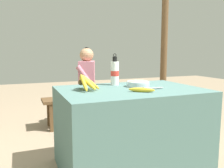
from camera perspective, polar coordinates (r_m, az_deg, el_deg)
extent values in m
plane|color=gray|center=(2.18, 4.34, -19.25)|extent=(12.00, 12.00, 0.00)
cube|color=#4C706B|center=(2.05, 4.44, -10.66)|extent=(1.17, 0.80, 0.69)
sphere|color=#4C381E|center=(1.88, -7.48, 0.36)|extent=(0.04, 0.04, 0.04)
ellipsoid|color=gold|center=(1.82, -6.82, 0.32)|extent=(0.04, 0.15, 0.14)
ellipsoid|color=gold|center=(1.84, -5.84, 0.36)|extent=(0.13, 0.16, 0.13)
ellipsoid|color=gold|center=(1.87, -5.37, 0.53)|extent=(0.16, 0.10, 0.14)
ellipsoid|color=gold|center=(1.90, -5.70, 0.46)|extent=(0.16, 0.04, 0.11)
ellipsoid|color=gold|center=(1.93, -5.95, 0.62)|extent=(0.18, 0.13, 0.12)
ellipsoid|color=gold|center=(1.95, -6.96, 0.55)|extent=(0.11, 0.17, 0.11)
ellipsoid|color=gold|center=(1.95, -7.47, 0.48)|extent=(0.08, 0.18, 0.10)
cylinder|color=silver|center=(2.08, 6.26, -0.07)|extent=(0.20, 0.20, 0.04)
torus|color=silver|center=(2.08, 6.27, 0.50)|extent=(0.20, 0.20, 0.02)
cylinder|color=#D1B77A|center=(2.08, 6.27, 0.61)|extent=(0.16, 0.16, 0.01)
cylinder|color=white|center=(2.16, 0.67, 2.58)|extent=(0.07, 0.07, 0.21)
cylinder|color=red|center=(2.16, 0.67, 2.58)|extent=(0.08, 0.08, 0.05)
cylinder|color=black|center=(2.15, 0.68, 6.02)|extent=(0.04, 0.04, 0.04)
torus|color=black|center=(2.15, 0.68, 6.95)|extent=(0.03, 0.01, 0.03)
ellipsoid|color=gold|center=(1.80, 7.03, -1.41)|extent=(0.18, 0.15, 0.03)
cube|color=#BCBCC1|center=(1.96, 9.91, -0.94)|extent=(0.18, 0.03, 0.00)
cylinder|color=black|center=(1.90, 6.90, -1.14)|extent=(0.06, 0.02, 0.02)
cube|color=brown|center=(3.26, -4.31, -3.24)|extent=(1.38, 0.32, 0.04)
cube|color=brown|center=(3.06, -14.23, -7.87)|extent=(0.06, 0.06, 0.35)
cube|color=brown|center=(3.41, 5.86, -6.04)|extent=(0.06, 0.06, 0.35)
cube|color=brown|center=(3.29, -14.81, -6.78)|extent=(0.06, 0.06, 0.35)
cube|color=brown|center=(3.62, 4.08, -5.21)|extent=(0.06, 0.06, 0.35)
cylinder|color=#232328|center=(3.17, -10.66, -6.89)|extent=(0.09, 0.09, 0.38)
cylinder|color=#232328|center=(3.11, -8.56, -3.33)|extent=(0.31, 0.18, 0.09)
cylinder|color=#232328|center=(3.35, -10.21, -6.08)|extent=(0.09, 0.09, 0.38)
cylinder|color=#232328|center=(3.29, -8.23, -2.70)|extent=(0.31, 0.18, 0.09)
cube|color=#C67589|center=(3.16, -6.04, 1.12)|extent=(0.30, 0.39, 0.48)
cylinder|color=#C67589|center=(2.99, -6.82, 2.22)|extent=(0.21, 0.13, 0.25)
cylinder|color=#C67589|center=(3.31, -6.41, 2.77)|extent=(0.21, 0.13, 0.25)
sphere|color=tan|center=(3.14, -6.12, 6.97)|extent=(0.18, 0.18, 0.18)
sphere|color=black|center=(3.14, -6.14, 8.21)|extent=(0.07, 0.07, 0.07)
sphere|color=#4C381E|center=(3.38, 1.81, -1.48)|extent=(0.04, 0.04, 0.04)
ellipsoid|color=olive|center=(3.33, 2.35, -1.69)|extent=(0.05, 0.16, 0.09)
ellipsoid|color=olive|center=(3.36, 2.81, -1.50)|extent=(0.14, 0.12, 0.11)
ellipsoid|color=olive|center=(3.40, 2.72, -1.32)|extent=(0.14, 0.03, 0.13)
ellipsoid|color=olive|center=(3.43, 2.30, -1.42)|extent=(0.15, 0.12, 0.08)
ellipsoid|color=olive|center=(3.44, 1.66, -1.17)|extent=(0.07, 0.15, 0.14)
cylinder|color=brown|center=(4.01, 12.44, 9.49)|extent=(0.11, 0.11, 2.24)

